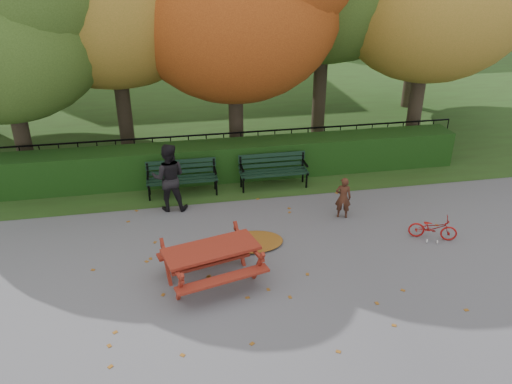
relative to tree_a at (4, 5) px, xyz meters
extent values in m
plane|color=slate|center=(5.19, -5.58, -4.52)|extent=(90.00, 90.00, 0.00)
plane|color=#253916|center=(5.19, 8.42, -4.52)|extent=(90.00, 90.00, 0.00)
cube|color=black|center=(5.19, -1.08, -4.02)|extent=(13.00, 0.90, 1.00)
cube|color=black|center=(5.19, -0.28, -4.44)|extent=(14.00, 0.04, 0.04)
cube|color=black|center=(5.19, -0.28, -3.52)|extent=(14.00, 0.04, 0.04)
cylinder|color=black|center=(2.19, -0.28, -4.02)|extent=(0.03, 0.03, 1.00)
cylinder|color=black|center=(5.19, -0.28, -4.02)|extent=(0.03, 0.03, 1.00)
cylinder|color=black|center=(8.19, -0.28, -4.02)|extent=(0.03, 0.03, 1.00)
cylinder|color=black|center=(11.69, -0.28, -4.02)|extent=(0.03, 0.03, 1.00)
cylinder|color=black|center=(-0.31, 0.22, -3.21)|extent=(0.44, 0.44, 2.62)
cylinder|color=black|center=(2.39, 1.42, -2.95)|extent=(0.44, 0.44, 3.15)
cylinder|color=black|center=(5.69, 0.62, -3.12)|extent=(0.44, 0.44, 2.80)
ellipsoid|color=maroon|center=(5.69, 0.62, -0.12)|extent=(6.00, 6.00, 5.40)
cylinder|color=black|center=(8.69, 1.92, -2.77)|extent=(0.44, 0.44, 3.50)
cylinder|color=black|center=(11.39, 0.42, -3.03)|extent=(0.44, 0.44, 2.97)
cylinder|color=black|center=(13.19, 4.42, -2.95)|extent=(0.44, 0.44, 3.15)
cube|color=black|center=(3.89, -2.16, -4.08)|extent=(1.80, 0.12, 0.04)
cube|color=black|center=(3.89, -1.98, -4.08)|extent=(1.80, 0.12, 0.04)
cube|color=black|center=(3.89, -1.80, -4.08)|extent=(1.80, 0.12, 0.04)
cube|color=black|center=(3.89, -1.71, -3.97)|extent=(1.80, 0.05, 0.10)
cube|color=black|center=(3.89, -1.71, -3.82)|extent=(1.80, 0.05, 0.10)
cube|color=black|center=(3.89, -1.71, -3.69)|extent=(1.80, 0.05, 0.10)
cube|color=black|center=(3.04, -1.98, -4.10)|extent=(0.05, 0.55, 0.06)
cube|color=black|center=(3.04, -1.71, -3.88)|extent=(0.05, 0.05, 0.41)
cylinder|color=black|center=(3.04, -2.16, -4.30)|extent=(0.05, 0.05, 0.44)
cylinder|color=black|center=(3.04, -1.80, -4.30)|extent=(0.05, 0.05, 0.44)
cube|color=black|center=(3.04, -1.96, -3.90)|extent=(0.05, 0.45, 0.04)
cube|color=black|center=(4.74, -1.98, -4.10)|extent=(0.05, 0.55, 0.06)
cube|color=black|center=(4.74, -1.71, -3.88)|extent=(0.05, 0.05, 0.41)
cylinder|color=black|center=(4.74, -2.16, -4.30)|extent=(0.05, 0.05, 0.44)
cylinder|color=black|center=(4.74, -1.80, -4.30)|extent=(0.05, 0.05, 0.44)
cube|color=black|center=(4.74, -1.96, -3.90)|extent=(0.05, 0.45, 0.04)
cube|color=black|center=(6.29, -2.16, -4.08)|extent=(1.80, 0.12, 0.04)
cube|color=black|center=(6.29, -1.98, -4.08)|extent=(1.80, 0.12, 0.04)
cube|color=black|center=(6.29, -1.80, -4.08)|extent=(1.80, 0.12, 0.04)
cube|color=black|center=(6.29, -1.71, -3.97)|extent=(1.80, 0.05, 0.10)
cube|color=black|center=(6.29, -1.71, -3.82)|extent=(1.80, 0.05, 0.10)
cube|color=black|center=(6.29, -1.71, -3.69)|extent=(1.80, 0.05, 0.10)
cube|color=black|center=(5.44, -1.98, -4.10)|extent=(0.05, 0.55, 0.06)
cube|color=black|center=(5.44, -1.71, -3.88)|extent=(0.05, 0.05, 0.41)
cylinder|color=black|center=(5.44, -2.16, -4.30)|extent=(0.05, 0.05, 0.44)
cylinder|color=black|center=(5.44, -1.80, -4.30)|extent=(0.05, 0.05, 0.44)
cube|color=black|center=(5.44, -1.96, -3.90)|extent=(0.05, 0.45, 0.04)
cube|color=black|center=(7.14, -1.98, -4.10)|extent=(0.05, 0.55, 0.06)
cube|color=black|center=(7.14, -1.71, -3.88)|extent=(0.05, 0.05, 0.41)
cylinder|color=black|center=(7.14, -2.16, -4.30)|extent=(0.05, 0.05, 0.44)
cylinder|color=black|center=(7.14, -1.80, -4.30)|extent=(0.05, 0.05, 0.44)
cube|color=black|center=(7.14, -1.96, -3.90)|extent=(0.05, 0.45, 0.04)
cube|color=maroon|center=(4.23, -5.81, -3.80)|extent=(1.89, 1.15, 0.06)
cube|color=maroon|center=(4.37, -6.38, -4.09)|extent=(1.76, 0.68, 0.05)
cube|color=maroon|center=(4.08, -5.25, -4.09)|extent=(1.76, 0.68, 0.05)
cube|color=maroon|center=(3.60, -6.43, -4.13)|extent=(0.18, 0.50, 0.86)
cube|color=maroon|center=(3.38, -5.58, -4.13)|extent=(0.18, 0.50, 0.86)
cube|color=maroon|center=(3.49, -6.01, -3.88)|extent=(0.39, 1.29, 0.06)
cube|color=maroon|center=(5.08, -6.05, -4.13)|extent=(0.18, 0.50, 0.86)
cube|color=maroon|center=(4.86, -5.20, -4.13)|extent=(0.18, 0.50, 0.86)
cube|color=maroon|center=(4.97, -5.62, -3.88)|extent=(0.39, 1.29, 0.06)
cube|color=maroon|center=(4.23, -5.81, -4.13)|extent=(1.53, 0.45, 0.06)
ellipsoid|color=brown|center=(5.23, -4.63, -4.47)|extent=(1.43, 1.08, 0.09)
imported|color=#412114|center=(7.53, -3.85, -4.01)|extent=(0.43, 0.35, 1.02)
imported|color=black|center=(3.56, -2.68, -3.68)|extent=(0.90, 0.75, 1.68)
imported|color=#9E100E|center=(9.14, -5.15, -4.25)|extent=(1.08, 0.74, 0.54)
camera|label=1|loc=(3.59, -13.68, 1.26)|focal=35.00mm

